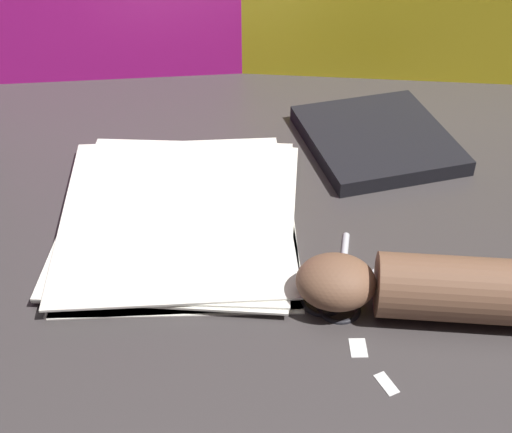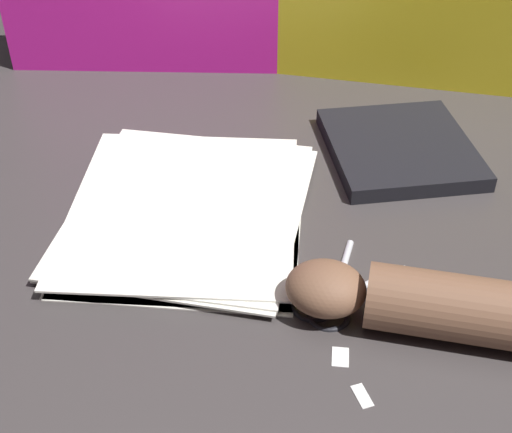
{
  "view_description": "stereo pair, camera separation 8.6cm",
  "coord_description": "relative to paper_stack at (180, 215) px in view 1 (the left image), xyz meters",
  "views": [
    {
      "loc": [
        0.02,
        -0.7,
        0.59
      ],
      "look_at": [
        0.03,
        -0.02,
        0.06
      ],
      "focal_mm": 50.0,
      "sensor_mm": 36.0,
      "label": 1
    },
    {
      "loc": [
        0.11,
        -0.69,
        0.59
      ],
      "look_at": [
        0.03,
        -0.02,
        0.06
      ],
      "focal_mm": 50.0,
      "sensor_mm": 36.0,
      "label": 2
    }
  ],
  "objects": [
    {
      "name": "hand_forearm",
      "position": [
        0.32,
        -0.17,
        0.03
      ],
      "size": [
        0.35,
        0.11,
        0.07
      ],
      "color": "brown",
      "rests_on": "ground_plane"
    },
    {
      "name": "scissors",
      "position": [
        0.2,
        -0.14,
        -0.0
      ],
      "size": [
        0.15,
        0.16,
        0.01
      ],
      "color": "silver",
      "rests_on": "ground_plane"
    },
    {
      "name": "book_closed",
      "position": [
        0.29,
        0.18,
        0.0
      ],
      "size": [
        0.26,
        0.27,
        0.02
      ],
      "color": "black",
      "rests_on": "ground_plane"
    },
    {
      "name": "ground_plane",
      "position": [
        0.07,
        -0.05,
        -0.01
      ],
      "size": [
        6.0,
        6.0,
        0.0
      ],
      "primitive_type": "plane",
      "color": "#3D3838"
    },
    {
      "name": "paper_scrap_near",
      "position": [
        0.31,
        -0.17,
        -0.01
      ],
      "size": [
        0.02,
        0.02,
        0.0
      ],
      "color": "white",
      "rests_on": "ground_plane"
    },
    {
      "name": "paper_stack",
      "position": [
        0.0,
        0.0,
        0.0
      ],
      "size": [
        0.33,
        0.37,
        0.02
      ],
      "color": "white",
      "rests_on": "ground_plane"
    },
    {
      "name": "paper_scrap_far",
      "position": [
        0.21,
        -0.23,
        -0.01
      ],
      "size": [
        0.02,
        0.03,
        0.0
      ],
      "color": "white",
      "rests_on": "ground_plane"
    },
    {
      "name": "paper_scrap_mid",
      "position": [
        0.23,
        -0.28,
        -0.01
      ],
      "size": [
        0.02,
        0.03,
        0.0
      ],
      "color": "white",
      "rests_on": "ground_plane"
    }
  ]
}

